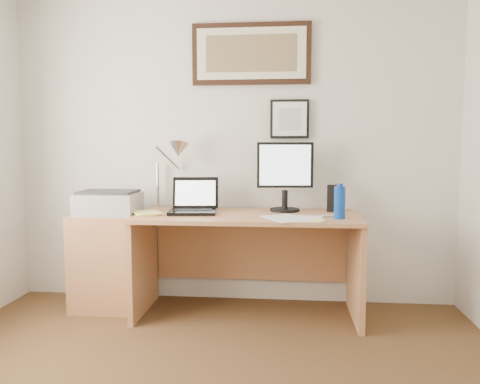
# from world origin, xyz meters

# --- Properties ---
(wall_back) EXTENTS (3.50, 0.02, 2.50)m
(wall_back) POSITION_xyz_m (0.00, 2.00, 1.25)
(wall_back) COLOR silver
(wall_back) RESTS_ON ground
(side_cabinet) EXTENTS (0.50, 0.40, 0.73)m
(side_cabinet) POSITION_xyz_m (-0.92, 1.68, 0.36)
(side_cabinet) COLOR #AB7147
(side_cabinet) RESTS_ON floor
(water_bottle) EXTENTS (0.08, 0.08, 0.22)m
(water_bottle) POSITION_xyz_m (0.79, 1.49, 0.86)
(water_bottle) COLOR #0C3BA6
(water_bottle) RESTS_ON desk
(bottle_cap) EXTENTS (0.04, 0.04, 0.02)m
(bottle_cap) POSITION_xyz_m (0.79, 1.49, 0.98)
(bottle_cap) COLOR #0C3BA6
(bottle_cap) RESTS_ON water_bottle
(speaker) EXTENTS (0.10, 0.09, 0.20)m
(speaker) POSITION_xyz_m (0.78, 1.83, 0.85)
(speaker) COLOR black
(speaker) RESTS_ON desk
(paper_sheet_a) EXTENTS (0.37, 0.41, 0.00)m
(paper_sheet_a) POSITION_xyz_m (0.42, 1.46, 0.75)
(paper_sheet_a) COLOR white
(paper_sheet_a) RESTS_ON desk
(paper_sheet_b) EXTENTS (0.24, 0.32, 0.00)m
(paper_sheet_b) POSITION_xyz_m (0.56, 1.44, 0.75)
(paper_sheet_b) COLOR white
(paper_sheet_b) RESTS_ON desk
(sticky_pad) EXTENTS (0.09, 0.09, 0.01)m
(sticky_pad) POSITION_xyz_m (0.64, 1.36, 0.76)
(sticky_pad) COLOR #FFEF78
(sticky_pad) RESTS_ON desk
(marker_pen) EXTENTS (0.14, 0.06, 0.02)m
(marker_pen) POSITION_xyz_m (0.74, 1.56, 0.76)
(marker_pen) COLOR white
(marker_pen) RESTS_ON desk
(book) EXTENTS (0.28, 0.30, 0.02)m
(book) POSITION_xyz_m (-0.65, 1.51, 0.76)
(book) COLOR #F1EF71
(book) RESTS_ON desk
(desk) EXTENTS (1.60, 0.70, 0.75)m
(desk) POSITION_xyz_m (0.15, 1.72, 0.51)
(desk) COLOR #AB7147
(desk) RESTS_ON floor
(laptop) EXTENTS (0.37, 0.33, 0.26)m
(laptop) POSITION_xyz_m (-0.25, 1.66, 0.81)
(laptop) COLOR black
(laptop) RESTS_ON desk
(lcd_monitor) EXTENTS (0.42, 0.22, 0.52)m
(lcd_monitor) POSITION_xyz_m (0.42, 1.81, 1.04)
(lcd_monitor) COLOR black
(lcd_monitor) RESTS_ON desk
(printer) EXTENTS (0.44, 0.34, 0.18)m
(printer) POSITION_xyz_m (-0.89, 1.65, 0.82)
(printer) COLOR #A5A5A7
(printer) RESTS_ON side_cabinet
(desk_lamp) EXTENTS (0.29, 0.27, 0.53)m
(desk_lamp) POSITION_xyz_m (-0.41, 1.81, 1.19)
(desk_lamp) COLOR silver
(desk_lamp) RESTS_ON desk
(picture_large) EXTENTS (0.92, 0.04, 0.47)m
(picture_large) POSITION_xyz_m (0.15, 1.97, 1.95)
(picture_large) COLOR black
(picture_large) RESTS_ON wall_back
(picture_small) EXTENTS (0.30, 0.03, 0.30)m
(picture_small) POSITION_xyz_m (0.45, 1.97, 1.45)
(picture_small) COLOR black
(picture_small) RESTS_ON wall_back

